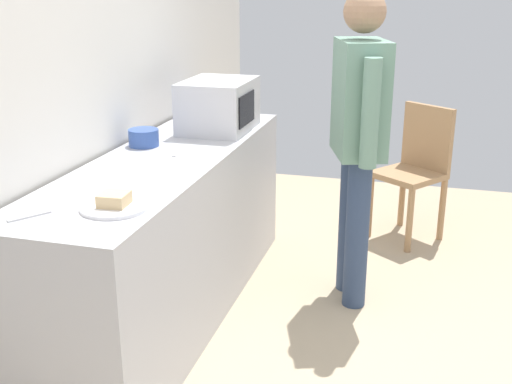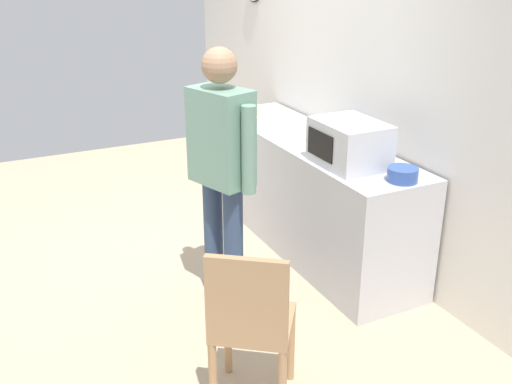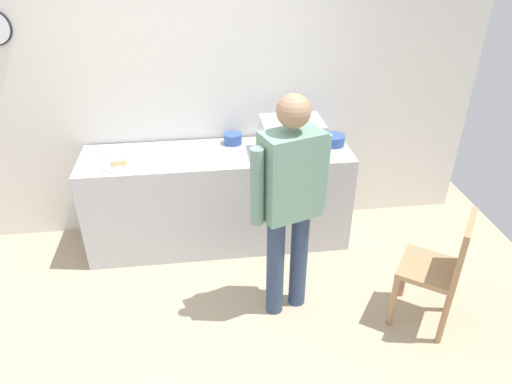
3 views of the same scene
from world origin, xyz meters
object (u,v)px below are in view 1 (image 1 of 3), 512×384
Objects in this scene: microwave at (219,105)px; fork_utensil at (29,216)px; cereal_bowl at (220,109)px; person_standing at (359,128)px; sandwich_plate at (115,204)px; salad_bowl at (144,138)px; wooden_chair at (416,166)px; spoon_utensil at (175,152)px.

microwave reaches higher than fork_utensil.
cereal_bowl is 1.14m from person_standing.
sandwich_plate is 0.16× the size of person_standing.
cereal_bowl reaches higher than fork_utensil.
salad_bowl reaches higher than sandwich_plate.
salad_bowl reaches higher than fork_utensil.
sandwich_plate is at bearing -57.37° from fork_utensil.
fork_utensil is 0.18× the size of wooden_chair.
spoon_utensil is 0.10× the size of person_standing.
microwave is 1.61m from fork_utensil.
sandwich_plate is 1.83m from cereal_bowl.
sandwich_plate is at bearing -161.53° from salad_bowl.
wooden_chair is (0.46, -1.28, -0.42)m from cereal_bowl.
sandwich_plate reaches higher than wooden_chair.
fork_utensil and spoon_utensil have the same top height.
wooden_chair is at bearing -29.30° from fork_utensil.
spoon_utensil is (1.03, -0.17, 0.00)m from fork_utensil.
person_standing reaches higher than sandwich_plate.
sandwich_plate is 0.86m from spoon_utensil.
salad_bowl is 1.12m from fork_utensil.
wooden_chair is at bearing -40.23° from spoon_utensil.
microwave is 0.44m from cereal_bowl.
cereal_bowl is at bearing 59.33° from person_standing.
salad_bowl is at bearing 170.70° from cereal_bowl.
fork_utensil is at bearing 150.70° from wooden_chair.
sandwich_plate is 0.32m from fork_utensil.
wooden_chair is (1.34, -1.42, -0.43)m from salad_bowl.
cereal_bowl reaches higher than spoon_utensil.
fork_utensil is (-1.99, 0.10, -0.04)m from cereal_bowl.
wooden_chair is at bearing -15.95° from person_standing.
salad_bowl is 0.85× the size of cereal_bowl.
wooden_chair is at bearing -52.91° from microwave.
microwave is 2.59× the size of cereal_bowl.
person_standing is at bearing -101.57° from microwave.
sandwich_plate is 1.61× the size of spoon_utensil.
microwave is 1.82× the size of sandwich_plate.
fork_utensil is at bearing 177.15° from cereal_bowl.
microwave is 0.29× the size of person_standing.
wooden_chair reaches higher than spoon_utensil.
fork_utensil is 2.85m from wooden_chair.
fork_utensil is 1.00× the size of spoon_utensil.
person_standing is (1.24, -0.81, 0.09)m from sandwich_plate.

